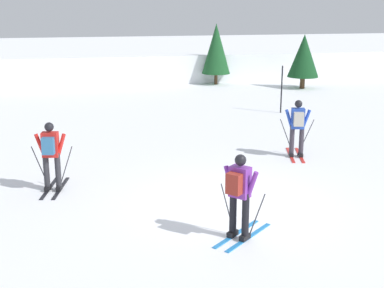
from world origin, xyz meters
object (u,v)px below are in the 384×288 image
Objects in this scene: skier_red at (51,153)px; skier_purple at (239,193)px; trail_marker_pole at (282,90)px; conifer_far_right at (304,56)px; conifer_far_left at (216,49)px; skier_blue at (297,126)px.

skier_red and skier_purple have the same top height.
trail_marker_pole is 0.69× the size of conifer_far_right.
conifer_far_left is at bearing 76.97° from skier_purple.
skier_purple is 19.99m from conifer_far_left.
skier_blue is 0.61× the size of conifer_far_right.
skier_blue and skier_red have the same top height.
trail_marker_pole is at bearing -120.51° from conifer_far_right.
skier_red is at bearing -132.06° from conifer_far_right.
skier_red is 0.52× the size of conifer_far_left.
skier_blue is 6.52m from trail_marker_pole.
skier_purple is at bearing -44.19° from skier_red.
conifer_far_right is (3.43, 5.82, 0.74)m from trail_marker_pole.
skier_red is 18.33m from conifer_far_right.
skier_blue is 0.88× the size of trail_marker_pole.
trail_marker_pole is at bearing 73.03° from skier_blue.
trail_marker_pole is at bearing 41.33° from skier_red.
conifer_far_right is (4.13, -2.32, -0.24)m from conifer_far_left.
conifer_far_left reaches higher than skier_purple.
trail_marker_pole is (1.90, 6.23, 0.02)m from skier_blue.
conifer_far_left is at bearing 85.22° from skier_blue.
skier_red is at bearing 135.81° from skier_purple.
conifer_far_left is (4.50, 19.45, 1.00)m from skier_purple.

